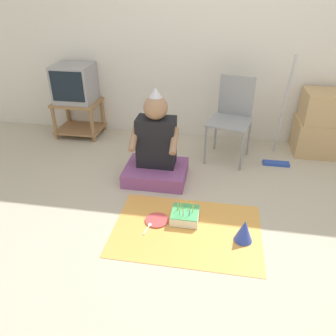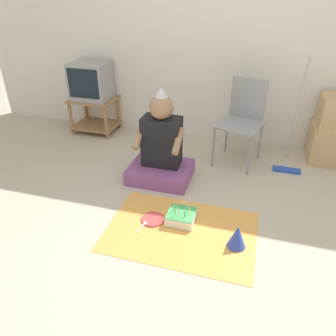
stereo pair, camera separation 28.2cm
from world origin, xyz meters
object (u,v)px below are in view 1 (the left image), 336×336
(tv, at_px, (74,83))
(person_seated, at_px, (156,151))
(birthday_cake, at_px, (185,215))
(cardboard_box_stack, at_px, (320,124))
(folding_chair, at_px, (232,113))
(paper_plate, at_px, (157,220))
(party_hat_blue, at_px, (244,231))
(dust_mop, at_px, (280,133))

(tv, relative_size, person_seated, 0.49)
(birthday_cake, bearing_deg, cardboard_box_stack, 48.38)
(cardboard_box_stack, bearing_deg, folding_chair, -165.05)
(folding_chair, bearing_deg, person_seated, -140.08)
(paper_plate, bearing_deg, party_hat_blue, -9.78)
(dust_mop, bearing_deg, person_seated, -155.94)
(cardboard_box_stack, height_order, person_seated, person_seated)
(tv, xyz_separation_m, paper_plate, (1.32, -1.59, -0.66))
(person_seated, height_order, birthday_cake, person_seated)
(cardboard_box_stack, distance_m, party_hat_blue, 1.91)
(dust_mop, height_order, person_seated, dust_mop)
(folding_chair, distance_m, birthday_cake, 1.37)
(tv, xyz_separation_m, cardboard_box_stack, (2.89, -0.03, -0.32))
(cardboard_box_stack, xyz_separation_m, dust_mop, (-0.47, -0.31, -0.01))
(folding_chair, xyz_separation_m, cardboard_box_stack, (0.99, 0.26, -0.17))
(party_hat_blue, relative_size, paper_plate, 0.93)
(cardboard_box_stack, relative_size, paper_plate, 3.64)
(folding_chair, bearing_deg, tv, 171.19)
(person_seated, xyz_separation_m, birthday_cake, (0.37, -0.64, -0.25))
(person_seated, relative_size, birthday_cake, 4.06)
(tv, bearing_deg, cardboard_box_stack, -0.60)
(dust_mop, distance_m, person_seated, 1.36)
(folding_chair, bearing_deg, cardboard_box_stack, 14.95)
(dust_mop, bearing_deg, party_hat_blue, -106.04)
(folding_chair, height_order, person_seated, person_seated)
(cardboard_box_stack, distance_m, dust_mop, 0.57)
(cardboard_box_stack, distance_m, birthday_cake, 2.04)
(folding_chair, distance_m, paper_plate, 1.51)
(dust_mop, height_order, paper_plate, dust_mop)
(tv, bearing_deg, dust_mop, -8.06)
(paper_plate, bearing_deg, tv, 129.77)
(cardboard_box_stack, height_order, birthday_cake, cardboard_box_stack)
(party_hat_blue, bearing_deg, paper_plate, 170.22)
(cardboard_box_stack, bearing_deg, person_seated, -153.13)
(cardboard_box_stack, distance_m, person_seated, 1.92)
(birthday_cake, height_order, paper_plate, birthday_cake)
(tv, height_order, person_seated, person_seated)
(cardboard_box_stack, bearing_deg, birthday_cake, -131.62)
(folding_chair, distance_m, person_seated, 0.96)
(cardboard_box_stack, xyz_separation_m, person_seated, (-1.71, -0.87, -0.04))
(dust_mop, bearing_deg, cardboard_box_stack, 33.64)
(tv, bearing_deg, folding_chair, -8.81)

